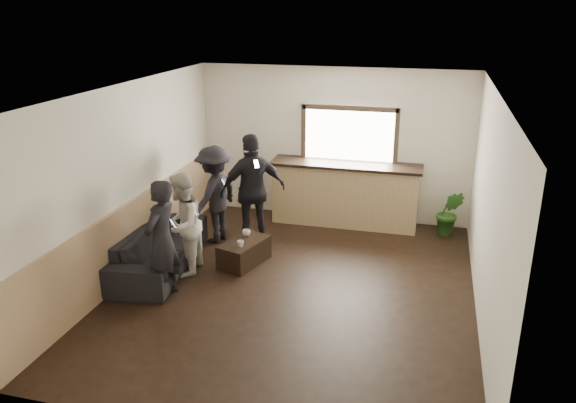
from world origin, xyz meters
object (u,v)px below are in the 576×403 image
(coffee_table, at_px, (244,252))
(cup_b, at_px, (241,244))
(person_c, at_px, (214,194))
(bar_counter, at_px, (345,190))
(potted_plant, at_px, (449,213))
(person_b, at_px, (182,224))
(person_d, at_px, (253,190))
(cup_a, at_px, (246,233))
(sofa, at_px, (159,247))
(person_a, at_px, (162,240))

(coffee_table, height_order, cup_b, cup_b)
(person_c, bearing_deg, bar_counter, 138.06)
(coffee_table, xyz_separation_m, potted_plant, (3.09, 1.99, 0.22))
(coffee_table, bearing_deg, person_c, 135.63)
(person_b, xyz_separation_m, person_d, (0.67, 1.32, 0.16))
(potted_plant, bearing_deg, cup_b, -144.40)
(bar_counter, height_order, cup_b, bar_counter)
(coffee_table, relative_size, person_d, 0.45)
(cup_a, xyz_separation_m, person_b, (-0.73, -0.74, 0.36))
(bar_counter, relative_size, cup_b, 26.79)
(sofa, xyz_separation_m, person_d, (1.12, 1.23, 0.61))
(person_c, bearing_deg, cup_b, 53.45)
(potted_plant, bearing_deg, person_a, -139.43)
(potted_plant, height_order, person_d, person_d)
(bar_counter, height_order, person_a, bar_counter)
(person_a, distance_m, person_c, 2.02)
(person_b, bearing_deg, cup_b, 107.91)
(person_a, xyz_separation_m, person_c, (-0.05, 2.02, -0.02))
(coffee_table, relative_size, person_a, 0.50)
(cup_a, xyz_separation_m, person_d, (-0.07, 0.58, 0.52))
(cup_a, bearing_deg, person_d, 96.48)
(person_a, distance_m, person_b, 0.74)
(coffee_table, xyz_separation_m, cup_b, (0.02, -0.21, 0.23))
(coffee_table, bearing_deg, person_d, 96.89)
(cup_a, distance_m, person_a, 1.68)
(coffee_table, height_order, cup_a, cup_a)
(person_b, bearing_deg, sofa, -105.47)
(cup_b, height_order, person_d, person_d)
(coffee_table, height_order, person_a, person_a)
(potted_plant, bearing_deg, sofa, -150.50)
(potted_plant, bearing_deg, bar_counter, 176.72)
(person_a, xyz_separation_m, person_b, (-0.05, 0.74, -0.06))
(person_a, height_order, person_d, person_d)
(potted_plant, relative_size, person_c, 0.50)
(person_d, bearing_deg, person_a, 37.86)
(potted_plant, height_order, person_a, person_a)
(person_d, bearing_deg, potted_plant, 165.38)
(cup_b, relative_size, potted_plant, 0.12)
(person_d, bearing_deg, bar_counter, -170.84)
(person_b, bearing_deg, potted_plant, 118.62)
(potted_plant, xyz_separation_m, person_a, (-3.80, -3.26, 0.43))
(potted_plant, bearing_deg, cup_a, -150.24)
(bar_counter, height_order, coffee_table, bar_counter)
(person_a, xyz_separation_m, person_d, (0.62, 2.06, 0.10))
(bar_counter, xyz_separation_m, person_b, (-2.00, -2.63, 0.14))
(bar_counter, xyz_separation_m, potted_plant, (1.85, -0.11, -0.23))
(sofa, distance_m, person_b, 0.64)
(coffee_table, distance_m, potted_plant, 3.68)
(cup_a, relative_size, cup_b, 1.27)
(bar_counter, distance_m, cup_a, 2.28)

